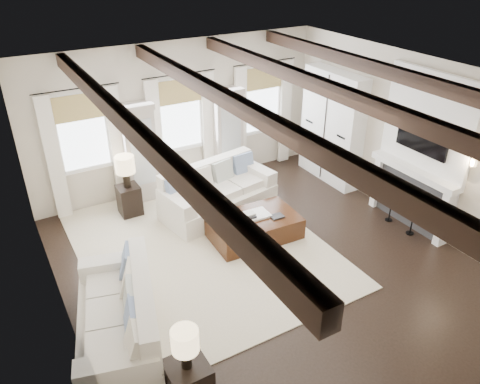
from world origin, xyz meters
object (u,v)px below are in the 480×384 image
side_table_front (188,380)px  side_table_back (129,200)px  sofa_back (217,194)px  ottoman (254,227)px  sofa_left (122,319)px

side_table_front → side_table_back: 4.58m
sofa_back → side_table_back: (-1.59, 0.76, -0.08)m
ottoman → side_table_back: size_ratio=2.57×
sofa_back → ottoman: (0.15, -1.21, -0.18)m
sofa_left → side_table_back: 3.47m
sofa_left → side_table_front: sofa_left is taller
side_table_back → ottoman: bearing=-48.5°
sofa_left → ottoman: 3.19m
sofa_back → side_table_back: bearing=154.5°
side_table_front → side_table_back: size_ratio=0.80×
ottoman → side_table_back: 2.63m
sofa_left → ottoman: (2.91, 1.30, -0.18)m
sofa_back → sofa_left: size_ratio=0.99×
side_table_back → sofa_back: bearing=-25.5°
ottoman → side_table_back: side_table_back is taller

